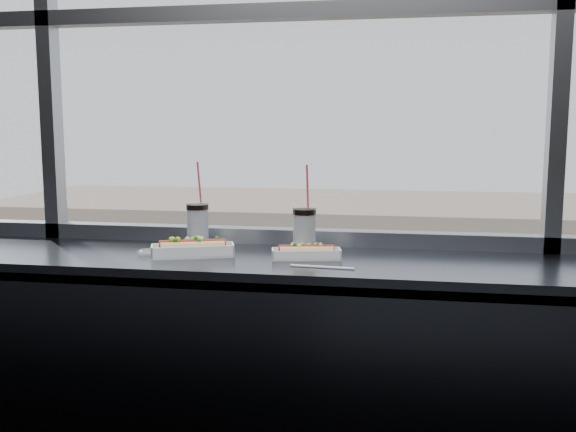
% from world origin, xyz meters
% --- Properties ---
extents(wall_back_lower, '(6.00, 0.00, 6.00)m').
position_xyz_m(wall_back_lower, '(0.00, 1.50, 0.55)').
color(wall_back_lower, black).
rests_on(wall_back_lower, ground).
extents(counter, '(6.00, 0.55, 0.06)m').
position_xyz_m(counter, '(0.00, 1.23, 1.07)').
color(counter, slate).
rests_on(counter, ground).
extents(hotdog_tray_left, '(0.31, 0.19, 0.07)m').
position_xyz_m(hotdog_tray_left, '(-0.29, 1.19, 1.13)').
color(hotdog_tray_left, white).
rests_on(hotdog_tray_left, counter).
extents(hotdog_tray_right, '(0.25, 0.13, 0.06)m').
position_xyz_m(hotdog_tray_right, '(0.12, 1.21, 1.12)').
color(hotdog_tray_right, white).
rests_on(hotdog_tray_right, counter).
extents(soda_cup_left, '(0.09, 0.09, 0.33)m').
position_xyz_m(soda_cup_left, '(-0.33, 1.37, 1.20)').
color(soda_cup_left, white).
rests_on(soda_cup_left, counter).
extents(soda_cup_right, '(0.09, 0.09, 0.33)m').
position_xyz_m(soda_cup_right, '(0.10, 1.31, 1.20)').
color(soda_cup_right, white).
rests_on(soda_cup_right, counter).
extents(loose_straw, '(0.21, 0.02, 0.01)m').
position_xyz_m(loose_straw, '(0.20, 1.07, 1.10)').
color(loose_straw, white).
rests_on(loose_straw, counter).
extents(wrapper, '(0.10, 0.07, 0.02)m').
position_xyz_m(wrapper, '(-0.45, 1.18, 1.11)').
color(wrapper, silver).
rests_on(wrapper, counter).
extents(plaza_ground, '(120.00, 120.00, 0.00)m').
position_xyz_m(plaza_ground, '(0.00, 45.00, -11.00)').
color(plaza_ground, gray).
rests_on(plaza_ground, ground).
extents(far_sidewalk, '(80.00, 6.00, 0.04)m').
position_xyz_m(far_sidewalk, '(0.00, 29.50, -10.98)').
color(far_sidewalk, gray).
rests_on(far_sidewalk, plaza_ground).
extents(far_building, '(50.00, 14.00, 8.00)m').
position_xyz_m(far_building, '(0.00, 39.50, -7.00)').
color(far_building, tan).
rests_on(far_building, plaza_ground).
extents(car_far_b, '(2.79, 5.94, 1.93)m').
position_xyz_m(car_far_b, '(3.91, 25.50, -9.98)').
color(car_far_b, maroon).
rests_on(car_far_b, street_asphalt).
extents(car_far_a, '(3.44, 7.13, 2.31)m').
position_xyz_m(car_far_a, '(-10.94, 25.50, -9.79)').
color(car_far_a, '#313131').
rests_on(car_far_a, street_asphalt).
extents(pedestrian_d, '(0.77, 1.03, 2.31)m').
position_xyz_m(pedestrian_d, '(7.73, 29.85, -9.80)').
color(pedestrian_d, '#66605B').
rests_on(pedestrian_d, far_sidewalk).
extents(pedestrian_b, '(0.90, 0.68, 2.03)m').
position_xyz_m(pedestrian_b, '(0.55, 30.57, -9.94)').
color(pedestrian_b, '#66605B').
rests_on(pedestrian_b, far_sidewalk).
extents(pedestrian_c, '(0.64, 0.85, 1.91)m').
position_xyz_m(pedestrian_c, '(5.54, 29.26, -10.01)').
color(pedestrian_c, '#66605B').
rests_on(pedestrian_c, far_sidewalk).
extents(pedestrian_a, '(0.98, 0.73, 2.20)m').
position_xyz_m(pedestrian_a, '(-6.37, 29.25, -9.86)').
color(pedestrian_a, '#66605B').
rests_on(pedestrian_a, far_sidewalk).
extents(tree_left, '(3.01, 3.01, 4.70)m').
position_xyz_m(tree_left, '(-8.39, 29.50, -7.81)').
color(tree_left, '#47382B').
rests_on(tree_left, far_sidewalk).
extents(tree_center, '(2.99, 2.99, 4.67)m').
position_xyz_m(tree_center, '(1.20, 29.50, -7.83)').
color(tree_center, '#47382B').
rests_on(tree_center, far_sidewalk).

